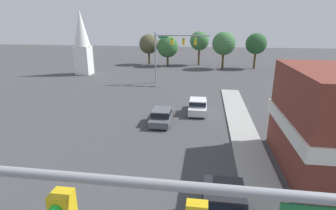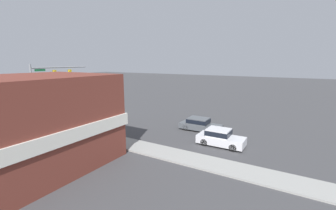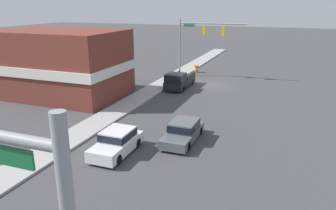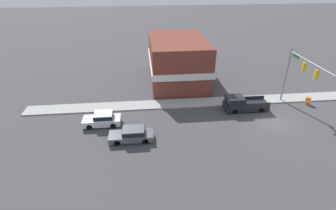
{
  "view_description": "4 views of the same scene",
  "coord_description": "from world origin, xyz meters",
  "px_view_note": "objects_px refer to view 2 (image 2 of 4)",
  "views": [
    {
      "loc": [
        2.19,
        -7.03,
        9.28
      ],
      "look_at": [
        -0.64,
        12.49,
        3.05
      ],
      "focal_mm": 28.0,
      "sensor_mm": 36.0,
      "label": 1
    },
    {
      "loc": [
        20.78,
        25.72,
        7.6
      ],
      "look_at": [
        -1.14,
        12.65,
        2.64
      ],
      "focal_mm": 24.0,
      "sensor_mm": 36.0,
      "label": 2
    },
    {
      "loc": [
        -8.34,
        36.5,
        9.24
      ],
      "look_at": [
        0.15,
        14.27,
        1.77
      ],
      "focal_mm": 35.0,
      "sensor_mm": 36.0,
      "label": 3
    },
    {
      "loc": [
        -24.58,
        15.0,
        16.3
      ],
      "look_at": [
        -0.22,
        12.47,
        3.12
      ],
      "focal_mm": 28.0,
      "sensor_mm": 36.0,
      "label": 4
    }
  ],
  "objects_px": {
    "car_lead": "(200,124)",
    "pickup_truck_parked": "(81,117)",
    "car_oncoming": "(220,137)",
    "construction_barrel": "(34,112)"
  },
  "relations": [
    {
      "from": "car_lead",
      "to": "pickup_truck_parked",
      "type": "height_order",
      "value": "pickup_truck_parked"
    },
    {
      "from": "car_oncoming",
      "to": "construction_barrel",
      "type": "bearing_deg",
      "value": 95.17
    },
    {
      "from": "pickup_truck_parked",
      "to": "construction_barrel",
      "type": "distance_m",
      "value": 9.25
    },
    {
      "from": "car_oncoming",
      "to": "pickup_truck_parked",
      "type": "bearing_deg",
      "value": 95.93
    },
    {
      "from": "car_lead",
      "to": "pickup_truck_parked",
      "type": "relative_size",
      "value": 0.85
    },
    {
      "from": "car_lead",
      "to": "car_oncoming",
      "type": "xyz_separation_m",
      "value": [
        3.31,
        3.4,
        0.06
      ]
    },
    {
      "from": "car_oncoming",
      "to": "construction_barrel",
      "type": "distance_m",
      "value": 26.33
    },
    {
      "from": "car_lead",
      "to": "pickup_truck_parked",
      "type": "bearing_deg",
      "value": -69.52
    },
    {
      "from": "car_oncoming",
      "to": "car_lead",
      "type": "bearing_deg",
      "value": 45.76
    },
    {
      "from": "car_oncoming",
      "to": "construction_barrel",
      "type": "height_order",
      "value": "car_oncoming"
    }
  ]
}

